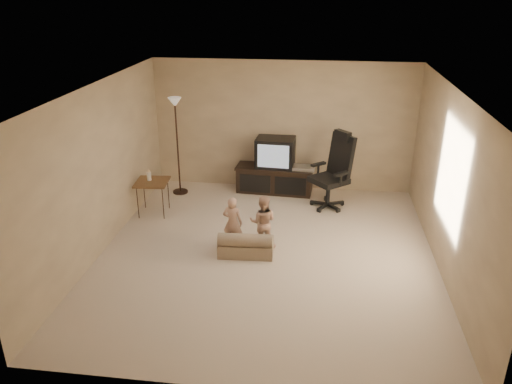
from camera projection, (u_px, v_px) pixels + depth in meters
The scene contains 9 objects.
floor at pixel (267, 254), 7.56m from camera, with size 5.50×5.50×0.00m, color beige.
room_shell at pixel (268, 160), 6.97m from camera, with size 5.50×5.50×5.50m.
tv_stand at pixel (275, 170), 9.68m from camera, with size 1.54×0.65×1.08m.
office_chair at pixel (332, 180), 9.00m from camera, with size 0.91×0.91×1.40m.
side_table at pixel (152, 182), 8.69m from camera, with size 0.59×0.59×0.83m.
floor_lamp at pixel (176, 125), 9.26m from camera, with size 0.29×0.29×1.87m.
child_sofa at pixel (246, 245), 7.49m from camera, with size 0.84×0.51×0.40m.
toddler_left at pixel (233, 223), 7.60m from camera, with size 0.31×0.23×0.85m, color tan.
toddler_right at pixel (263, 222), 7.61m from camera, with size 0.42×0.23×0.86m, color tan.
Camera 1 is at (0.69, -6.57, 3.81)m, focal length 35.00 mm.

